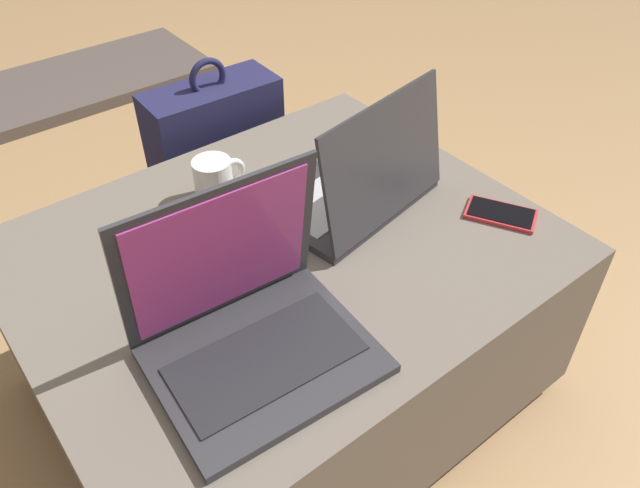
% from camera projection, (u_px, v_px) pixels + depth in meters
% --- Properties ---
extents(ground_plane, '(14.00, 14.00, 0.00)m').
position_uv_depth(ground_plane, '(290.00, 383.00, 1.43)').
color(ground_plane, tan).
extents(ottoman, '(0.95, 0.78, 0.42)m').
position_uv_depth(ottoman, '(287.00, 321.00, 1.29)').
color(ottoman, '#3D3832').
rests_on(ottoman, ground_plane).
extents(laptop_near, '(0.34, 0.28, 0.27)m').
position_uv_depth(laptop_near, '(249.00, 323.00, 0.94)').
color(laptop_near, '#333338').
rests_on(laptop_near, ottoman).
extents(laptop_far, '(0.37, 0.29, 0.25)m').
position_uv_depth(laptop_far, '(357.00, 184.00, 1.22)').
color(laptop_far, '#333338').
rests_on(laptop_far, ottoman).
extents(cell_phone, '(0.13, 0.15, 0.01)m').
position_uv_depth(cell_phone, '(501.00, 214.00, 1.22)').
color(cell_phone, red).
rests_on(cell_phone, ottoman).
extents(backpack, '(0.34, 0.19, 0.56)m').
position_uv_depth(backpack, '(218.00, 172.00, 1.66)').
color(backpack, '#23234C').
rests_on(backpack, ground_plane).
extents(coffee_mug, '(0.11, 0.08, 0.09)m').
position_uv_depth(coffee_mug, '(215.00, 179.00, 1.24)').
color(coffee_mug, white).
rests_on(coffee_mug, ottoman).
extents(fireplace_hearth, '(1.40, 0.50, 0.04)m').
position_uv_depth(fireplace_hearth, '(32.00, 96.00, 2.43)').
color(fireplace_hearth, '#564C47').
rests_on(fireplace_hearth, ground_plane).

